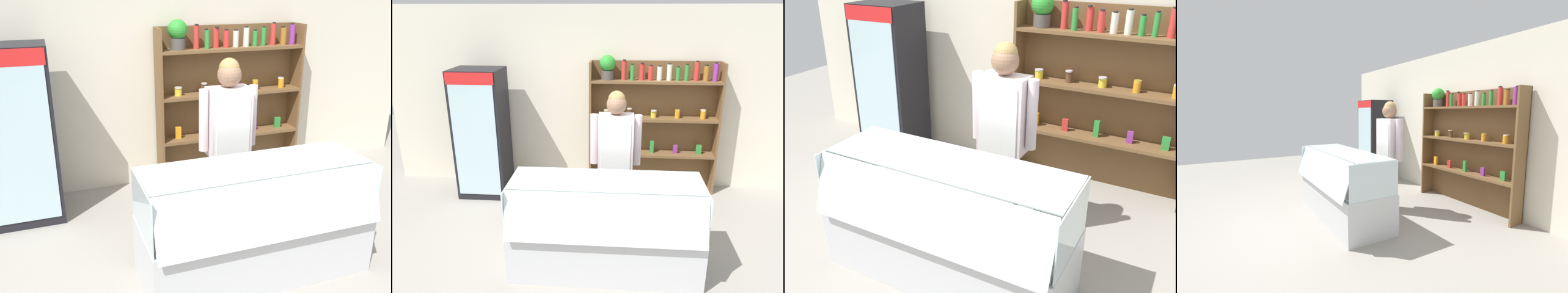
# 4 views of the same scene
# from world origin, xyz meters

# --- Properties ---
(ground_plane) EXTENTS (12.00, 12.00, 0.00)m
(ground_plane) POSITION_xyz_m (0.00, 0.00, 0.00)
(ground_plane) COLOR gray
(back_wall) EXTENTS (6.80, 0.10, 2.70)m
(back_wall) POSITION_xyz_m (0.00, 2.27, 1.35)
(back_wall) COLOR silver
(back_wall) RESTS_ON ground
(drinks_fridge) EXTENTS (0.69, 0.59, 1.86)m
(drinks_fridge) POSITION_xyz_m (-1.82, 1.75, 0.93)
(drinks_fridge) COLOR black
(drinks_fridge) RESTS_ON ground
(shelving_unit) EXTENTS (1.87, 0.29, 2.03)m
(shelving_unit) POSITION_xyz_m (0.61, 2.09, 1.14)
(shelving_unit) COLOR brown
(shelving_unit) RESTS_ON ground
(deli_display_case) EXTENTS (1.96, 0.78, 1.01)m
(deli_display_case) POSITION_xyz_m (0.02, 0.07, 0.31)
(deli_display_case) COLOR silver
(deli_display_case) RESTS_ON ground
(shop_clerk) EXTENTS (0.60, 0.25, 1.76)m
(shop_clerk) POSITION_xyz_m (0.11, 0.87, 1.05)
(shop_clerk) COLOR #4C4233
(shop_clerk) RESTS_ON ground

